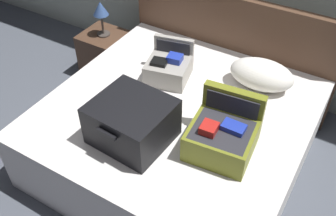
{
  "coord_description": "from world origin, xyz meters",
  "views": [
    {
      "loc": [
        1.02,
        -1.44,
        2.4
      ],
      "look_at": [
        0.0,
        0.26,
        0.63
      ],
      "focal_mm": 41.05,
      "sensor_mm": 36.0,
      "label": 1
    }
  ],
  "objects_px": {
    "hard_case_large": "(132,121)",
    "table_lamp": "(101,11)",
    "nightstand": "(106,54)",
    "pillow_near_headboard": "(262,74)",
    "hard_case_medium": "(223,134)",
    "bed": "(177,133)",
    "hard_case_small": "(169,67)"
  },
  "relations": [
    {
      "from": "hard_case_large",
      "to": "table_lamp",
      "type": "relative_size",
      "value": 1.47
    },
    {
      "from": "nightstand",
      "to": "table_lamp",
      "type": "height_order",
      "value": "table_lamp"
    },
    {
      "from": "pillow_near_headboard",
      "to": "nightstand",
      "type": "bearing_deg",
      "value": 176.41
    },
    {
      "from": "pillow_near_headboard",
      "to": "nightstand",
      "type": "height_order",
      "value": "pillow_near_headboard"
    },
    {
      "from": "hard_case_medium",
      "to": "table_lamp",
      "type": "bearing_deg",
      "value": 146.94
    },
    {
      "from": "hard_case_large",
      "to": "hard_case_medium",
      "type": "distance_m",
      "value": 0.59
    },
    {
      "from": "hard_case_medium",
      "to": "pillow_near_headboard",
      "type": "xyz_separation_m",
      "value": [
        -0.02,
        0.75,
        -0.01
      ]
    },
    {
      "from": "bed",
      "to": "nightstand",
      "type": "distance_m",
      "value": 1.37
    },
    {
      "from": "bed",
      "to": "table_lamp",
      "type": "xyz_separation_m",
      "value": [
        -1.21,
        0.66,
        0.43
      ]
    },
    {
      "from": "bed",
      "to": "hard_case_medium",
      "type": "relative_size",
      "value": 4.06
    },
    {
      "from": "hard_case_large",
      "to": "pillow_near_headboard",
      "type": "height_order",
      "value": "hard_case_large"
    },
    {
      "from": "hard_case_large",
      "to": "table_lamp",
      "type": "xyz_separation_m",
      "value": [
        -1.1,
        1.07,
        0.02
      ]
    },
    {
      "from": "hard_case_small",
      "to": "table_lamp",
      "type": "bearing_deg",
      "value": 145.75
    },
    {
      "from": "hard_case_large",
      "to": "hard_case_medium",
      "type": "height_order",
      "value": "hard_case_medium"
    },
    {
      "from": "hard_case_small",
      "to": "bed",
      "type": "bearing_deg",
      "value": -62.22
    },
    {
      "from": "hard_case_large",
      "to": "hard_case_medium",
      "type": "bearing_deg",
      "value": 25.36
    },
    {
      "from": "hard_case_medium",
      "to": "table_lamp",
      "type": "xyz_separation_m",
      "value": [
        -1.65,
        0.85,
        0.04
      ]
    },
    {
      "from": "hard_case_large",
      "to": "pillow_near_headboard",
      "type": "bearing_deg",
      "value": 65.05
    },
    {
      "from": "hard_case_medium",
      "to": "hard_case_small",
      "type": "relative_size",
      "value": 1.16
    },
    {
      "from": "hard_case_large",
      "to": "table_lamp",
      "type": "height_order",
      "value": "hard_case_large"
    },
    {
      "from": "hard_case_small",
      "to": "pillow_near_headboard",
      "type": "distance_m",
      "value": 0.72
    },
    {
      "from": "hard_case_large",
      "to": "hard_case_small",
      "type": "relative_size",
      "value": 1.31
    },
    {
      "from": "hard_case_medium",
      "to": "pillow_near_headboard",
      "type": "relative_size",
      "value": 0.92
    },
    {
      "from": "pillow_near_headboard",
      "to": "hard_case_medium",
      "type": "bearing_deg",
      "value": -88.48
    },
    {
      "from": "bed",
      "to": "hard_case_medium",
      "type": "height_order",
      "value": "hard_case_medium"
    },
    {
      "from": "nightstand",
      "to": "hard_case_medium",
      "type": "bearing_deg",
      "value": -27.34
    },
    {
      "from": "bed",
      "to": "table_lamp",
      "type": "relative_size",
      "value": 5.33
    },
    {
      "from": "pillow_near_headboard",
      "to": "nightstand",
      "type": "distance_m",
      "value": 1.69
    },
    {
      "from": "hard_case_large",
      "to": "nightstand",
      "type": "xyz_separation_m",
      "value": [
        -1.1,
        1.07,
        -0.46
      ]
    },
    {
      "from": "nightstand",
      "to": "hard_case_large",
      "type": "bearing_deg",
      "value": -44.21
    },
    {
      "from": "nightstand",
      "to": "pillow_near_headboard",
      "type": "bearing_deg",
      "value": -3.59
    },
    {
      "from": "hard_case_large",
      "to": "table_lamp",
      "type": "bearing_deg",
      "value": 139.47
    }
  ]
}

